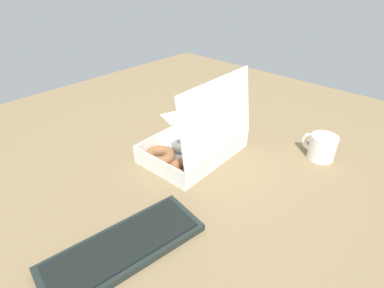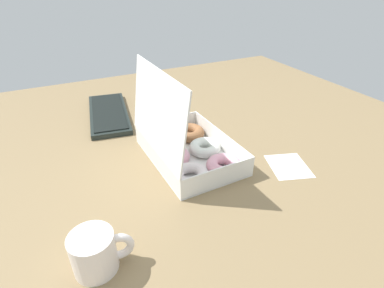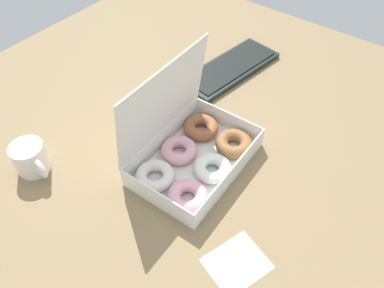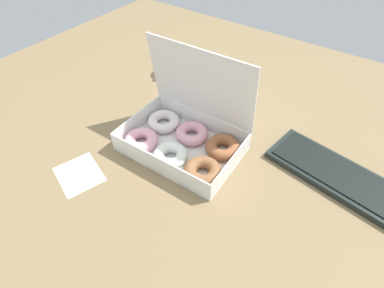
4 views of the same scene
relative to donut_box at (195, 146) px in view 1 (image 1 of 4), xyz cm
name	(u,v)px [view 1 (image 1 of 4)]	position (x,y,z in cm)	size (l,w,h in cm)	color
ground_plane	(195,149)	(-3.96, -3.65, -4.57)	(180.00, 180.00, 2.00)	olive
donut_box	(195,146)	(0.00, 0.00, 0.00)	(34.03, 24.41, 28.21)	white
keyboard	(124,247)	(39.73, 14.40, -2.51)	(37.95, 19.16, 2.20)	#1F2725
coffee_mug	(321,147)	(-26.97, 31.36, 0.68)	(8.45, 11.87, 8.30)	white
paper_napkin	(179,116)	(-17.04, -24.73, -3.50)	(12.49, 10.62, 0.15)	white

